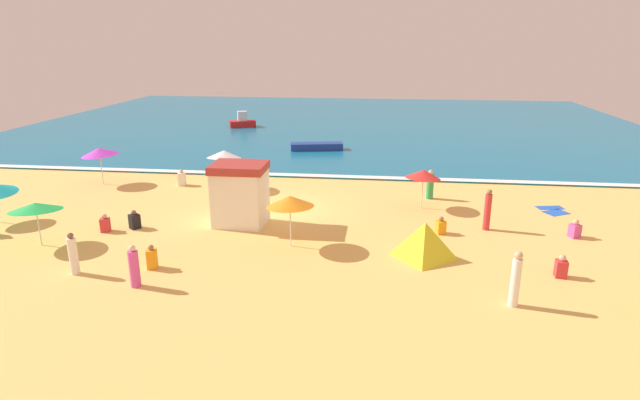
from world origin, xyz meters
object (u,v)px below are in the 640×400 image
object	(u,v)px
beachgoer_12	(73,255)
small_boat_0	(317,146)
beachgoer_2	(441,226)
beachgoer_6	(105,224)
beachgoer_0	(152,258)
beachgoer_8	(134,267)
beachgoer_4	(488,210)
beachgoer_11	(430,185)
beach_tent	(424,240)
beachgoer_3	(516,280)
lifeguard_cabana	(240,194)
small_boat_1	(242,122)
beachgoer_5	(135,221)
beach_umbrella_4	(290,201)
beach_umbrella_0	(224,154)
beach_umbrella_5	(99,151)
beachgoer_9	(182,179)
beachgoer_1	(561,267)
beach_umbrella_2	(35,207)
beachgoer_10	(575,230)
beach_umbrella_6	(423,174)

from	to	relation	value
beachgoer_12	small_boat_0	xyz separation A→B (m)	(6.04, 22.63, -0.39)
beachgoer_2	beachgoer_6	bearing A→B (deg)	-174.10
beachgoer_0	beachgoer_8	size ratio (longest dim) A/B	0.61
beachgoer_2	beachgoer_4	bearing A→B (deg)	19.97
beachgoer_12	beachgoer_0	bearing A→B (deg)	17.01
beachgoer_11	beachgoer_12	distance (m)	17.62
beach_tent	beachgoer_3	bearing A→B (deg)	-54.08
lifeguard_cabana	small_boat_1	distance (m)	27.47
beachgoer_4	beachgoer_11	world-z (taller)	beachgoer_4
beachgoer_4	lifeguard_cabana	bearing A→B (deg)	-176.78
beachgoer_5	beachgoer_3	bearing A→B (deg)	-19.01
beachgoer_6	beachgoer_12	bearing A→B (deg)	-74.92
beach_umbrella_4	beachgoer_0	distance (m)	5.74
lifeguard_cabana	beach_umbrella_0	distance (m)	6.32
beachgoer_2	beachgoer_8	distance (m)	12.85
beach_tent	beachgoer_6	size ratio (longest dim) A/B	2.57
beachgoer_3	beachgoer_6	bearing A→B (deg)	163.85
beach_umbrella_4	beachgoer_12	xyz separation A→B (m)	(-7.40, -3.56, -1.21)
beach_umbrella_5	beachgoer_12	bearing A→B (deg)	-65.47
beachgoer_6	small_boat_0	world-z (taller)	beachgoer_6
beachgoer_11	small_boat_1	size ratio (longest dim) A/B	0.59
beachgoer_2	beachgoer_9	bearing A→B (deg)	156.54
beachgoer_11	small_boat_0	xyz separation A→B (m)	(-7.63, 11.52, -0.37)
beachgoer_1	beachgoer_2	distance (m)	5.53
beachgoer_3	beachgoer_4	bearing A→B (deg)	86.66
beach_umbrella_2	beachgoer_5	bearing A→B (deg)	38.87
beachgoer_2	beachgoer_3	size ratio (longest dim) A/B	0.42
beachgoer_2	beach_umbrella_4	bearing A→B (deg)	-160.42
beachgoer_3	beachgoer_10	world-z (taller)	beachgoer_3
beach_tent	beachgoer_5	world-z (taller)	beach_tent
beachgoer_6	beachgoer_10	xyz separation A→B (m)	(20.63, 1.78, 0.00)
beach_umbrella_0	small_boat_1	distance (m)	21.30
beach_umbrella_5	beach_tent	xyz separation A→B (m)	(18.16, -8.64, -1.24)
beach_umbrella_0	beachgoer_9	xyz separation A→B (m)	(-2.74, 0.31, -1.60)
beach_umbrella_5	beachgoer_9	size ratio (longest dim) A/B	2.86
beachgoer_10	beachgoer_11	distance (m)	7.71
beach_umbrella_0	beach_umbrella_5	bearing A→B (deg)	-179.87
beachgoer_10	beachgoer_11	world-z (taller)	beachgoer_11
beachgoer_6	beachgoer_11	xyz separation A→B (m)	(14.82, 6.84, 0.38)
beachgoer_3	beachgoer_11	xyz separation A→B (m)	(-1.75, 11.64, -0.19)
beach_umbrella_4	beachgoer_8	world-z (taller)	beach_umbrella_4
beachgoer_8	beachgoer_12	xyz separation A→B (m)	(-2.67, 0.70, 0.04)
beach_umbrella_6	small_boat_0	world-z (taller)	beach_umbrella_6
beach_tent	beachgoer_9	world-z (taller)	beach_tent
beach_umbrella_6	beachgoer_3	world-z (taller)	beach_umbrella_6
beachgoer_4	beachgoer_8	distance (m)	15.04
beach_umbrella_6	beachgoer_0	xyz separation A→B (m)	(-10.52, -8.57, -1.38)
beachgoer_3	beachgoer_10	distance (m)	7.75
beach_umbrella_5	small_boat_1	distance (m)	21.01
beach_umbrella_2	beachgoer_10	bearing A→B (deg)	9.22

